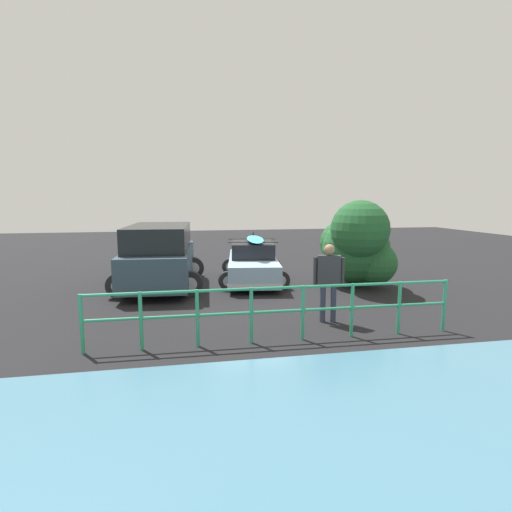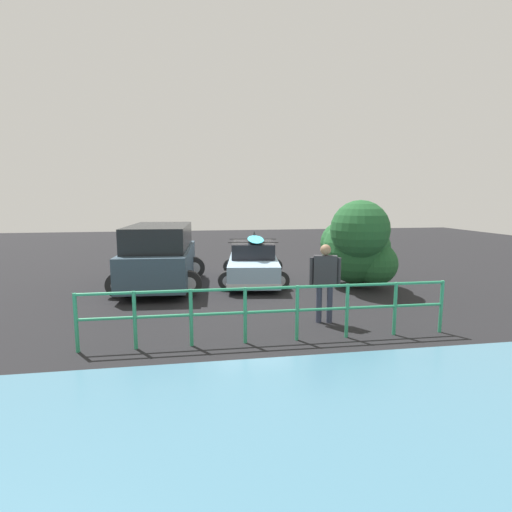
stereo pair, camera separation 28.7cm
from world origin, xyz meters
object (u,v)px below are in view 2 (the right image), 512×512
at_px(sedan_car, 253,263).
at_px(person_bystander, 325,276).
at_px(suv_car, 160,255).
at_px(bush_near_left, 355,245).

bearing_deg(sedan_car, person_bystander, 100.35).
bearing_deg(person_bystander, sedan_car, -79.65).
distance_m(sedan_car, suv_car, 3.08).
distance_m(sedan_car, bush_near_left, 3.41).
bearing_deg(bush_near_left, person_bystander, 57.51).
xyz_separation_m(sedan_car, person_bystander, (-0.87, 4.78, 0.44)).
distance_m(sedan_car, person_bystander, 4.88).
xyz_separation_m(suv_car, person_bystander, (-3.91, 4.41, 0.07)).
bearing_deg(sedan_car, bush_near_left, 155.53).
xyz_separation_m(person_bystander, bush_near_left, (-2.16, -3.40, 0.25)).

